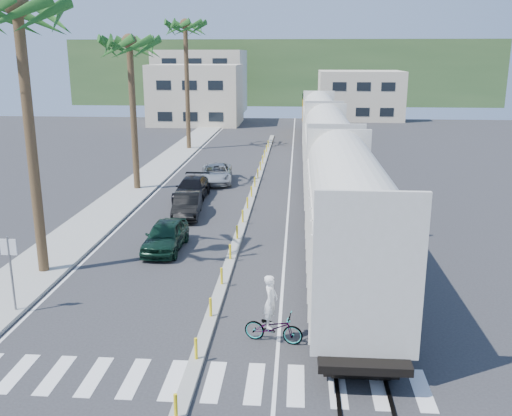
{
  "coord_description": "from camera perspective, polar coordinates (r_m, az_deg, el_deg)",
  "views": [
    {
      "loc": [
        3.03,
        -16.7,
        9.29
      ],
      "look_at": [
        1.03,
        10.26,
        2.0
      ],
      "focal_mm": 40.0,
      "sensor_mm": 36.0,
      "label": 1
    }
  ],
  "objects": [
    {
      "name": "ground",
      "position": [
        19.34,
        -5.45,
        -13.68
      ],
      "size": [
        140.0,
        140.0,
        0.0
      ],
      "primitive_type": "plane",
      "color": "#28282B",
      "rests_on": "ground"
    },
    {
      "name": "sidewalk",
      "position": [
        44.23,
        -10.98,
        2.79
      ],
      "size": [
        3.0,
        90.0,
        0.15
      ],
      "primitive_type": "cube",
      "color": "gray",
      "rests_on": "ground"
    },
    {
      "name": "rails",
      "position": [
        45.69,
        6.64,
        3.3
      ],
      "size": [
        1.56,
        100.0,
        0.06
      ],
      "color": "black",
      "rests_on": "ground"
    },
    {
      "name": "median",
      "position": [
        37.92,
        -0.47,
        1.04
      ],
      "size": [
        0.45,
        60.0,
        0.85
      ],
      "color": "gray",
      "rests_on": "ground"
    },
    {
      "name": "crosswalk",
      "position": [
        17.64,
        -6.57,
        -16.76
      ],
      "size": [
        14.0,
        2.2,
        0.01
      ],
      "primitive_type": "cube",
      "color": "silver",
      "rests_on": "ground"
    },
    {
      "name": "lane_markings",
      "position": [
        43.03,
        -2.77,
        2.61
      ],
      "size": [
        9.42,
        90.0,
        0.01
      ],
      "color": "silver",
      "rests_on": "ground"
    },
    {
      "name": "freight_train",
      "position": [
        42.3,
        6.91,
        6.3
      ],
      "size": [
        3.0,
        60.94,
        5.85
      ],
      "color": "beige",
      "rests_on": "ground"
    },
    {
      "name": "palm_trees",
      "position": [
        40.97,
        -12.05,
        16.9
      ],
      "size": [
        3.5,
        37.2,
        13.75
      ],
      "color": "brown",
      "rests_on": "ground"
    },
    {
      "name": "street_sign",
      "position": [
        22.58,
        -23.36,
        -5.11
      ],
      "size": [
        0.6,
        0.08,
        3.0
      ],
      "color": "slate",
      "rests_on": "ground"
    },
    {
      "name": "buildings",
      "position": [
        88.99,
        -1.9,
        11.91
      ],
      "size": [
        38.0,
        27.0,
        10.0
      ],
      "color": "beige",
      "rests_on": "ground"
    },
    {
      "name": "hillside",
      "position": [
        116.78,
        2.83,
        13.46
      ],
      "size": [
        80.0,
        20.0,
        12.0
      ],
      "primitive_type": "cube",
      "color": "#385628",
      "rests_on": "ground"
    },
    {
      "name": "car_lead",
      "position": [
        28.24,
        -9.03,
        -2.75
      ],
      "size": [
        1.88,
        4.34,
        1.46
      ],
      "primitive_type": "imported",
      "rotation": [
        0.0,
        0.0,
        -0.02
      ],
      "color": "black",
      "rests_on": "ground"
    },
    {
      "name": "car_second",
      "position": [
        33.87,
        -6.91,
        0.28
      ],
      "size": [
        2.22,
        4.48,
        1.39
      ],
      "primitive_type": "imported",
      "rotation": [
        0.0,
        0.0,
        0.09
      ],
      "color": "black",
      "rests_on": "ground"
    },
    {
      "name": "car_third",
      "position": [
        37.96,
        -6.43,
        1.93
      ],
      "size": [
        1.99,
        4.87,
        1.41
      ],
      "primitive_type": "imported",
      "rotation": [
        0.0,
        0.0,
        -0.0
      ],
      "color": "black",
      "rests_on": "ground"
    },
    {
      "name": "car_rear",
      "position": [
        42.83,
        -3.99,
        3.48
      ],
      "size": [
        3.33,
        5.46,
        1.39
      ],
      "primitive_type": "imported",
      "rotation": [
        0.0,
        0.0,
        0.1
      ],
      "color": "#B0B3B6",
      "rests_on": "ground"
    },
    {
      "name": "cyclist",
      "position": [
        19.25,
        1.7,
        -11.25
      ],
      "size": [
        1.45,
        2.25,
        2.37
      ],
      "rotation": [
        0.0,
        0.0,
        1.37
      ],
      "color": "#9EA0A5",
      "rests_on": "ground"
    }
  ]
}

